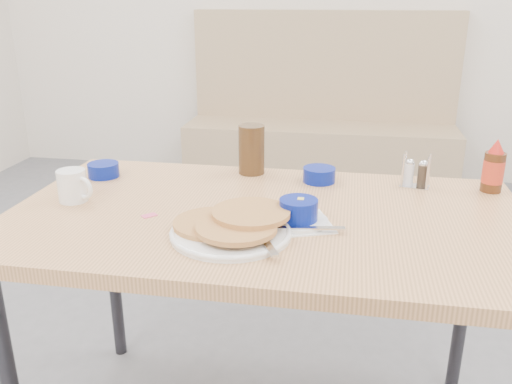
% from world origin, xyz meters
% --- Properties ---
extents(booth_bench, '(1.90, 0.56, 1.22)m').
position_xyz_m(booth_bench, '(0.00, 2.78, 0.35)').
color(booth_bench, tan).
rests_on(booth_bench, ground).
extents(dining_table, '(1.40, 0.80, 0.76)m').
position_xyz_m(dining_table, '(0.00, 0.25, 0.70)').
color(dining_table, tan).
rests_on(dining_table, ground).
extents(pancake_plate, '(0.30, 0.30, 0.05)m').
position_xyz_m(pancake_plate, '(-0.06, 0.09, 0.78)').
color(pancake_plate, white).
rests_on(pancake_plate, dining_table).
extents(coffee_mug, '(0.12, 0.08, 0.09)m').
position_xyz_m(coffee_mug, '(-0.55, 0.24, 0.81)').
color(coffee_mug, white).
rests_on(coffee_mug, dining_table).
extents(grits_setting, '(0.23, 0.21, 0.07)m').
position_xyz_m(grits_setting, '(0.10, 0.19, 0.79)').
color(grits_setting, white).
rests_on(grits_setting, dining_table).
extents(creamer_bowl, '(0.10, 0.10, 0.04)m').
position_xyz_m(creamer_bowl, '(-0.57, 0.47, 0.78)').
color(creamer_bowl, navy).
rests_on(creamer_bowl, dining_table).
extents(butter_bowl, '(0.10, 0.10, 0.05)m').
position_xyz_m(butter_bowl, '(0.13, 0.54, 0.78)').
color(butter_bowl, navy).
rests_on(butter_bowl, dining_table).
extents(amber_tumbler, '(0.09, 0.09, 0.16)m').
position_xyz_m(amber_tumbler, '(-0.10, 0.59, 0.84)').
color(amber_tumbler, '#3E2813').
rests_on(amber_tumbler, dining_table).
extents(condiment_caddy, '(0.10, 0.07, 0.10)m').
position_xyz_m(condiment_caddy, '(0.42, 0.54, 0.80)').
color(condiment_caddy, silver).
rests_on(condiment_caddy, dining_table).
extents(syrup_bottle, '(0.06, 0.06, 0.16)m').
position_xyz_m(syrup_bottle, '(0.64, 0.54, 0.83)').
color(syrup_bottle, '#47230F').
rests_on(syrup_bottle, dining_table).
extents(sugar_wrapper, '(0.05, 0.05, 0.00)m').
position_xyz_m(sugar_wrapper, '(-0.30, 0.18, 0.76)').
color(sugar_wrapper, '#E14B74').
rests_on(sugar_wrapper, dining_table).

